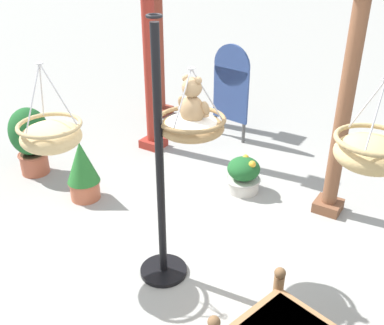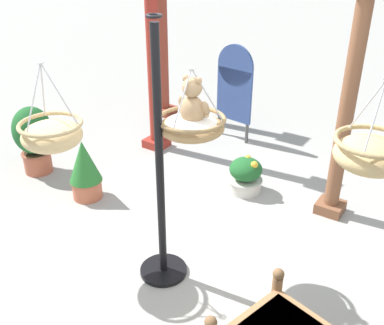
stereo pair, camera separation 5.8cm
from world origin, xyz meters
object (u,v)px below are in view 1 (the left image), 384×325
object	(u,v)px
hanging_basket_right_low	(371,152)
potted_plant_tall_leafy	(83,171)
hanging_basket_left_high	(51,135)
potted_plant_bushy_green	(243,175)
greenhouse_pillar_left	(344,112)
hanging_basket_with_teddy	(191,125)
greenhouse_pillar_far_back	(149,49)
greenhouse_pillar_right	(158,35)
display_sign_board	(231,84)
display_pole_central	(161,208)
potted_plant_flowering_red	(30,138)
teddy_bear	(193,104)

from	to	relation	value
hanging_basket_right_low	potted_plant_tall_leafy	world-z (taller)	hanging_basket_right_low
hanging_basket_left_high	potted_plant_bushy_green	bearing A→B (deg)	68.47
hanging_basket_right_low	greenhouse_pillar_left	world-z (taller)	greenhouse_pillar_left
hanging_basket_with_teddy	potted_plant_tall_leafy	xyz separation A→B (m)	(-1.71, 0.31, -1.07)
potted_plant_bushy_green	potted_plant_tall_leafy	bearing A→B (deg)	-141.91
greenhouse_pillar_far_back	potted_plant_bushy_green	bearing A→B (deg)	-13.31
hanging_basket_with_teddy	greenhouse_pillar_right	world-z (taller)	greenhouse_pillar_right
greenhouse_pillar_left	greenhouse_pillar_right	distance (m)	3.67
potted_plant_bushy_green	display_sign_board	bearing A→B (deg)	124.87
hanging_basket_right_low	potted_plant_bushy_green	bearing A→B (deg)	140.50
potted_plant_tall_leafy	greenhouse_pillar_right	bearing A→B (deg)	108.05
hanging_basket_with_teddy	greenhouse_pillar_left	size ratio (longest dim) A/B	0.23
potted_plant_tall_leafy	hanging_basket_with_teddy	bearing A→B (deg)	-10.13
potted_plant_tall_leafy	greenhouse_pillar_left	bearing A→B (deg)	27.51
greenhouse_pillar_left	hanging_basket_right_low	bearing A→B (deg)	-68.72
display_pole_central	display_sign_board	bearing A→B (deg)	107.48
greenhouse_pillar_left	greenhouse_pillar_far_back	world-z (taller)	greenhouse_pillar_far_back
greenhouse_pillar_left	potted_plant_flowering_red	distance (m)	3.80
display_pole_central	greenhouse_pillar_far_back	bearing A→B (deg)	129.15
greenhouse_pillar_far_back	potted_plant_tall_leafy	world-z (taller)	greenhouse_pillar_far_back
display_pole_central	hanging_basket_right_low	size ratio (longest dim) A/B	3.55
hanging_basket_with_teddy	hanging_basket_left_high	bearing A→B (deg)	-149.86
hanging_basket_right_low	potted_plant_tall_leafy	size ratio (longest dim) A/B	0.90
greenhouse_pillar_far_back	display_sign_board	size ratio (longest dim) A/B	2.08
hanging_basket_left_high	potted_plant_bushy_green	distance (m)	2.50
hanging_basket_left_high	greenhouse_pillar_left	distance (m)	2.89
greenhouse_pillar_far_back	display_sign_board	bearing A→B (deg)	48.39
potted_plant_flowering_red	teddy_bear	bearing A→B (deg)	-8.01
potted_plant_tall_leafy	potted_plant_bushy_green	size ratio (longest dim) A/B	1.62
potted_plant_flowering_red	display_sign_board	size ratio (longest dim) A/B	0.63
greenhouse_pillar_far_back	display_pole_central	bearing A→B (deg)	-50.85
display_pole_central	hanging_basket_left_high	xyz separation A→B (m)	(-0.88, -0.35, 0.62)
potted_plant_flowering_red	greenhouse_pillar_far_back	bearing A→B (deg)	60.61
greenhouse_pillar_far_back	potted_plant_bushy_green	distance (m)	2.12
potted_plant_bushy_green	greenhouse_pillar_right	bearing A→B (deg)	147.53
display_pole_central	greenhouse_pillar_far_back	size ratio (longest dim) A/B	0.79
teddy_bear	hanging_basket_right_low	xyz separation A→B (m)	(1.38, 0.15, -0.12)
greenhouse_pillar_far_back	display_sign_board	world-z (taller)	greenhouse_pillar_far_back
hanging_basket_with_teddy	potted_plant_flowering_red	bearing A→B (deg)	171.55
hanging_basket_with_teddy	teddy_bear	world-z (taller)	hanging_basket_with_teddy
potted_plant_bushy_green	hanging_basket_right_low	bearing A→B (deg)	-39.50
hanging_basket_right_low	greenhouse_pillar_right	xyz separation A→B (m)	(-3.97, 2.82, -0.16)
display_pole_central	potted_plant_flowering_red	size ratio (longest dim) A/B	2.60
display_pole_central	teddy_bear	bearing A→B (deg)	61.07
greenhouse_pillar_right	display_sign_board	distance (m)	1.59
greenhouse_pillar_left	display_sign_board	distance (m)	2.26
display_pole_central	potted_plant_bushy_green	bearing A→B (deg)	91.86
greenhouse_pillar_right	hanging_basket_left_high	bearing A→B (deg)	-66.54
hanging_basket_right_low	potted_plant_bushy_green	world-z (taller)	hanging_basket_right_low
potted_plant_bushy_green	potted_plant_flowering_red	bearing A→B (deg)	-156.73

